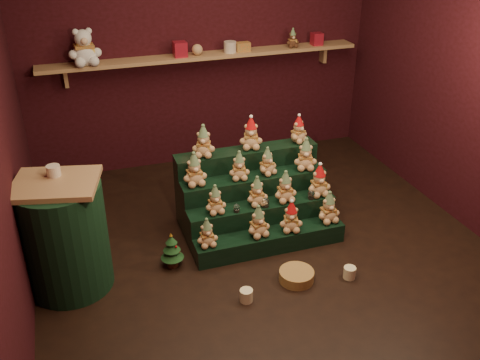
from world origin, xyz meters
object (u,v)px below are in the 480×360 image
object	(u,v)px
snow_globe_c	(311,194)
wicker_basket	(296,276)
riser_tier_front	(270,241)
mug_left	(246,295)
mug_right	(350,273)
brown_bear	(293,38)
snow_globe_b	(265,202)
side_table	(65,236)
mini_christmas_tree	(172,250)
snow_globe_a	(237,208)
white_bear	(83,42)

from	to	relation	value
snow_globe_c	wicker_basket	size ratio (longest dim) A/B	0.31
riser_tier_front	mug_left	world-z (taller)	riser_tier_front
mug_right	wicker_basket	size ratio (longest dim) A/B	0.35
riser_tier_front	brown_bear	distance (m)	2.56
snow_globe_b	mug_left	distance (m)	0.95
side_table	mug_left	bearing A→B (deg)	-13.36
mini_christmas_tree	mug_right	size ratio (longest dim) A/B	3.29
side_table	mug_left	xyz separation A→B (m)	(1.30, -0.66, -0.43)
snow_globe_a	snow_globe_b	size ratio (longest dim) A/B	0.85
snow_globe_c	wicker_basket	bearing A→B (deg)	-122.95
riser_tier_front	wicker_basket	distance (m)	0.50
side_table	mini_christmas_tree	world-z (taller)	side_table
snow_globe_b	mug_left	bearing A→B (deg)	-120.38
mini_christmas_tree	white_bear	world-z (taller)	white_bear
mug_left	brown_bear	bearing A→B (deg)	60.42
snow_globe_c	mug_right	world-z (taller)	snow_globe_c
mini_christmas_tree	brown_bear	world-z (taller)	brown_bear
mug_right	white_bear	bearing A→B (deg)	125.36
riser_tier_front	white_bear	bearing A→B (deg)	124.20
snow_globe_a	mug_left	bearing A→B (deg)	-102.68
snow_globe_b	white_bear	size ratio (longest dim) A/B	0.19
snow_globe_a	snow_globe_c	distance (m)	0.73
snow_globe_b	snow_globe_c	bearing A→B (deg)	0.00
mug_right	white_bear	world-z (taller)	white_bear
snow_globe_c	mug_right	distance (m)	0.84
snow_globe_a	mug_right	size ratio (longest dim) A/B	0.73
side_table	mug_right	xyz separation A→B (m)	(2.22, -0.66, -0.43)
snow_globe_a	mini_christmas_tree	distance (m)	0.68
mug_left	snow_globe_c	bearing A→B (deg)	40.06
wicker_basket	side_table	bearing A→B (deg)	162.83
mug_left	wicker_basket	bearing A→B (deg)	12.86
snow_globe_a	mini_christmas_tree	world-z (taller)	snow_globe_a
brown_bear	mug_left	bearing A→B (deg)	-115.61
mini_christmas_tree	snow_globe_c	bearing A→B (deg)	5.15
wicker_basket	snow_globe_b	bearing A→B (deg)	93.29
mug_right	mini_christmas_tree	bearing A→B (deg)	155.14
riser_tier_front	white_bear	xyz separation A→B (m)	(-1.32, 1.94, 1.46)
snow_globe_b	mug_right	bearing A→B (deg)	-58.01
snow_globe_b	mini_christmas_tree	world-z (taller)	snow_globe_b
riser_tier_front	side_table	xyz separation A→B (m)	(-1.74, 0.06, 0.39)
side_table	mug_right	size ratio (longest dim) A/B	9.33
wicker_basket	brown_bear	xyz separation A→B (m)	(0.96, 2.43, 1.38)
mini_christmas_tree	snow_globe_a	bearing A→B (deg)	11.06
snow_globe_a	side_table	bearing A→B (deg)	-176.08
snow_globe_c	mini_christmas_tree	distance (m)	1.39
mini_christmas_tree	side_table	bearing A→B (deg)	178.49
snow_globe_a	white_bear	bearing A→B (deg)	120.59
snow_globe_c	mug_left	distance (m)	1.24
snow_globe_b	riser_tier_front	bearing A→B (deg)	-93.31
snow_globe_b	side_table	bearing A→B (deg)	-176.70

